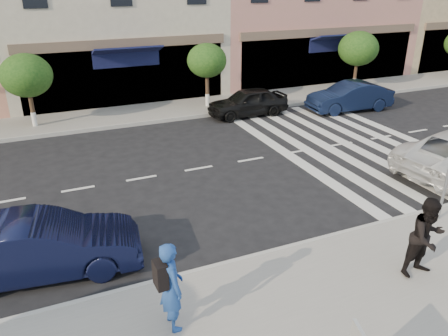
% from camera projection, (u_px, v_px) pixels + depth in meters
% --- Properties ---
extents(ground, '(120.00, 120.00, 0.00)m').
position_uv_depth(ground, '(251.00, 224.00, 11.66)').
color(ground, black).
rests_on(ground, ground).
extents(sidewalk_near, '(60.00, 4.50, 0.15)m').
position_uv_depth(sidewalk_near, '(337.00, 313.00, 8.48)').
color(sidewalk_near, gray).
rests_on(sidewalk_near, ground).
extents(sidewalk_far, '(60.00, 3.00, 0.15)m').
position_uv_depth(sidewalk_far, '(148.00, 113.00, 20.87)').
color(sidewalk_far, gray).
rests_on(sidewalk_far, ground).
extents(street_tree_wb, '(2.10, 2.10, 3.06)m').
position_uv_depth(street_tree_wb, '(26.00, 76.00, 17.98)').
color(street_tree_wb, '#473323').
rests_on(street_tree_wb, sidewalk_far).
extents(street_tree_c, '(1.90, 1.90, 3.04)m').
position_uv_depth(street_tree_c, '(207.00, 61.00, 20.87)').
color(street_tree_c, '#473323').
rests_on(street_tree_c, sidewalk_far).
extents(street_tree_ea, '(2.20, 2.20, 3.19)m').
position_uv_depth(street_tree_ea, '(358.00, 49.00, 24.13)').
color(street_tree_ea, '#473323').
rests_on(street_tree_ea, sidewalk_far).
extents(photographer, '(0.45, 0.66, 1.77)m').
position_uv_depth(photographer, '(171.00, 286.00, 7.73)').
color(photographer, navy).
rests_on(photographer, sidewalk_near).
extents(walker, '(0.89, 0.70, 1.80)m').
position_uv_depth(walker, '(427.00, 238.00, 9.13)').
color(walker, black).
rests_on(walker, sidewalk_near).
extents(car_near_mid, '(4.36, 2.01, 1.38)m').
position_uv_depth(car_near_mid, '(42.00, 246.00, 9.46)').
color(car_near_mid, black).
rests_on(car_near_mid, ground).
extents(car_far_mid, '(3.84, 1.59, 1.30)m').
position_uv_depth(car_far_mid, '(248.00, 102.00, 20.50)').
color(car_far_mid, black).
rests_on(car_far_mid, ground).
extents(car_far_right, '(4.28, 1.76, 1.38)m').
position_uv_depth(car_far_right, '(350.00, 97.00, 21.23)').
color(car_far_right, black).
rests_on(car_far_right, ground).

